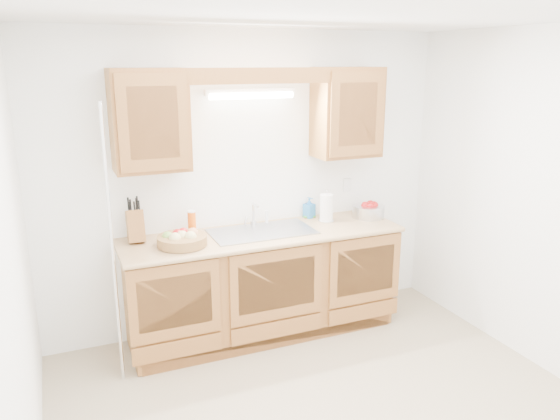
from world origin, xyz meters
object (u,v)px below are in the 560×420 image
knife_block (135,225)px  paper_towel (326,208)px  apple_bowl (369,210)px  fruit_basket (182,239)px

knife_block → paper_towel: bearing=-1.6°
knife_block → apple_bowl: 2.02m
fruit_basket → knife_block: (-0.30, 0.24, 0.08)m
paper_towel → apple_bowl: 0.41m
paper_towel → apple_bowl: bearing=-4.1°
knife_block → apple_bowl: size_ratio=1.23×
paper_towel → knife_block: bearing=176.9°
fruit_basket → knife_block: bearing=142.3°
fruit_basket → apple_bowl: size_ratio=1.57×
paper_towel → apple_bowl: size_ratio=0.98×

